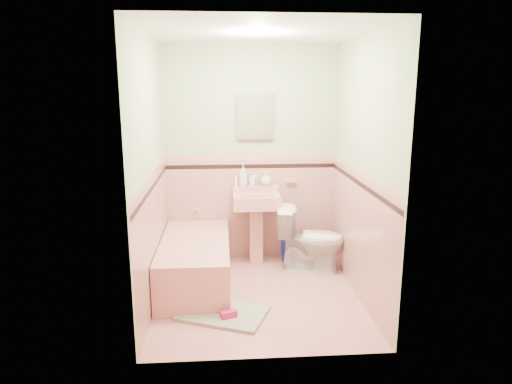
{
  "coord_description": "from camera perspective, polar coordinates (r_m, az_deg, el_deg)",
  "views": [
    {
      "loc": [
        -0.33,
        -4.26,
        2.03
      ],
      "look_at": [
        0.0,
        0.25,
        1.0
      ],
      "focal_mm": 32.48,
      "sensor_mm": 36.0,
      "label": 1
    }
  ],
  "objects": [
    {
      "name": "wall_left",
      "position": [
        4.38,
        -12.92,
        2.25
      ],
      "size": [
        0.0,
        2.5,
        2.5
      ],
      "primitive_type": "plane",
      "rotation": [
        1.57,
        0.0,
        1.57
      ],
      "color": "#F6E9C8",
      "rests_on": "ground"
    },
    {
      "name": "cap_back",
      "position": [
        5.41,
        -0.65,
        4.22
      ],
      "size": [
        2.0,
        0.0,
        2.0
      ],
      "primitive_type": "plane",
      "rotation": [
        1.57,
        0.0,
        0.0
      ],
      "color": "#D78784",
      "rests_on": "ground"
    },
    {
      "name": "cap_left",
      "position": [
        4.38,
        -12.67,
        1.87
      ],
      "size": [
        0.0,
        2.2,
        2.2
      ],
      "primitive_type": "plane",
      "rotation": [
        1.57,
        0.0,
        1.57
      ],
      "color": "#D78784",
      "rests_on": "ground"
    },
    {
      "name": "ceiling",
      "position": [
        4.3,
        0.26,
        19.11
      ],
      "size": [
        2.2,
        2.2,
        0.0
      ],
      "primitive_type": "plane",
      "rotation": [
        3.14,
        0.0,
        0.0
      ],
      "color": "white",
      "rests_on": "ground"
    },
    {
      "name": "soap_bottle_left",
      "position": [
        5.4,
        -1.59,
        2.09
      ],
      "size": [
        0.11,
        0.11,
        0.26
      ],
      "primitive_type": "imported",
      "rotation": [
        0.0,
        0.0,
        -0.13
      ],
      "color": "#B2B2B2",
      "rests_on": "sink"
    },
    {
      "name": "accent_back",
      "position": [
        5.43,
        -0.65,
        3.17
      ],
      "size": [
        2.0,
        0.0,
        2.0
      ],
      "primitive_type": "plane",
      "rotation": [
        1.57,
        0.0,
        0.0
      ],
      "color": "black",
      "rests_on": "ground"
    },
    {
      "name": "accent_front",
      "position": [
        3.32,
        1.7,
        -3.05
      ],
      "size": [
        2.0,
        0.0,
        2.0
      ],
      "primitive_type": "plane",
      "rotation": [
        -1.57,
        0.0,
        0.0
      ],
      "color": "black",
      "rests_on": "ground"
    },
    {
      "name": "wall_front",
      "position": [
        3.27,
        1.75,
        -0.95
      ],
      "size": [
        2.5,
        0.0,
        2.5
      ],
      "primitive_type": "plane",
      "rotation": [
        -1.57,
        0.0,
        0.0
      ],
      "color": "#F6E9C8",
      "rests_on": "ground"
    },
    {
      "name": "cap_front",
      "position": [
        3.3,
        1.71,
        -1.38
      ],
      "size": [
        2.0,
        0.0,
        2.0
      ],
      "primitive_type": "plane",
      "rotation": [
        -1.57,
        0.0,
        0.0
      ],
      "color": "#D78784",
      "rests_on": "ground"
    },
    {
      "name": "sink_faucet",
      "position": [
        5.38,
        -0.06,
        1.25
      ],
      "size": [
        0.02,
        0.02,
        0.1
      ],
      "primitive_type": "cylinder",
      "color": "silver",
      "rests_on": "sink"
    },
    {
      "name": "tube",
      "position": [
        5.41,
        -2.49,
        1.36
      ],
      "size": [
        0.04,
        0.04,
        0.12
      ],
      "primitive_type": "cylinder",
      "rotation": [
        0.0,
        0.0,
        0.2
      ],
      "color": "white",
      "rests_on": "sink"
    },
    {
      "name": "wainscot_back",
      "position": [
        5.54,
        -0.64,
        -2.12
      ],
      "size": [
        2.0,
        0.0,
        2.0
      ],
      "primitive_type": "plane",
      "rotation": [
        1.57,
        0.0,
        0.0
      ],
      "color": "#D99992",
      "rests_on": "ground"
    },
    {
      "name": "soap_bottle_right",
      "position": [
        5.43,
        1.22,
        1.66
      ],
      "size": [
        0.17,
        0.17,
        0.17
      ],
      "primitive_type": "imported",
      "rotation": [
        0.0,
        0.0,
        0.34
      ],
      "color": "#B2B2B2",
      "rests_on": "sink"
    },
    {
      "name": "bath_mat",
      "position": [
        4.37,
        -4.09,
        -14.65
      ],
      "size": [
        0.9,
        0.76,
        0.03
      ],
      "primitive_type": "cube",
      "rotation": [
        0.0,
        0.0,
        -0.39
      ],
      "color": "#97A489",
      "rests_on": "floor"
    },
    {
      "name": "accent_right",
      "position": [
        4.55,
        12.67,
        0.98
      ],
      "size": [
        0.0,
        2.2,
        2.2
      ],
      "primitive_type": "plane",
      "rotation": [
        1.57,
        0.0,
        -1.57
      ],
      "color": "black",
      "rests_on": "ground"
    },
    {
      "name": "wall_back",
      "position": [
        5.43,
        -0.67,
        4.56
      ],
      "size": [
        2.5,
        0.0,
        2.5
      ],
      "primitive_type": "plane",
      "rotation": [
        1.57,
        0.0,
        0.0
      ],
      "color": "#F6E9C8",
      "rests_on": "ground"
    },
    {
      "name": "tub_faucet",
      "position": [
        5.5,
        -7.19,
        -2.03
      ],
      "size": [
        0.04,
        0.12,
        0.04
      ],
      "primitive_type": "cylinder",
      "rotation": [
        1.57,
        0.0,
        0.0
      ],
      "color": "silver",
      "rests_on": "wall_back"
    },
    {
      "name": "accent_left",
      "position": [
        4.4,
        -12.61,
        0.6
      ],
      "size": [
        0.0,
        2.2,
        2.2
      ],
      "primitive_type": "plane",
      "rotation": [
        1.57,
        0.0,
        1.57
      ],
      "color": "black",
      "rests_on": "ground"
    },
    {
      "name": "medicine_cabinet",
      "position": [
        5.35,
        -0.12,
        9.29
      ],
      "size": [
        0.35,
        0.04,
        0.44
      ],
      "primitive_type": "cube",
      "color": "white",
      "rests_on": "wall_back"
    },
    {
      "name": "wainscot_right",
      "position": [
        4.68,
        12.43,
        -5.26
      ],
      "size": [
        0.0,
        2.2,
        2.2
      ],
      "primitive_type": "plane",
      "rotation": [
        1.57,
        0.0,
        -1.57
      ],
      "color": "#D99992",
      "rests_on": "ground"
    },
    {
      "name": "wainscot_front",
      "position": [
        3.49,
        1.65,
        -11.31
      ],
      "size": [
        2.0,
        0.0,
        2.0
      ],
      "primitive_type": "plane",
      "rotation": [
        -1.57,
        0.0,
        0.0
      ],
      "color": "#D99992",
      "rests_on": "ground"
    },
    {
      "name": "soap_dish",
      "position": [
        5.49,
        4.28,
        1.44
      ],
      "size": [
        0.12,
        0.07,
        0.04
      ],
      "primitive_type": "cube",
      "color": "tan",
      "rests_on": "wall_back"
    },
    {
      "name": "cap_right",
      "position": [
        4.53,
        12.73,
        2.22
      ],
      "size": [
        0.0,
        2.2,
        2.2
      ],
      "primitive_type": "plane",
      "rotation": [
        1.57,
        0.0,
        -1.57
      ],
      "color": "#D78784",
      "rests_on": "ground"
    },
    {
      "name": "shoe",
      "position": [
        4.25,
        -3.39,
        -14.77
      ],
      "size": [
        0.16,
        0.12,
        0.06
      ],
      "primitive_type": "cube",
      "rotation": [
        0.0,
        0.0,
        0.36
      ],
      "color": "#BF1E59",
      "rests_on": "bath_mat"
    },
    {
      "name": "bucket",
      "position": [
        5.55,
        4.43,
        -7.13
      ],
      "size": [
        0.31,
        0.31,
        0.28
      ],
      "primitive_type": null,
      "rotation": [
        0.0,
        0.0,
        -0.13
      ],
      "color": "navy",
      "rests_on": "floor"
    },
    {
      "name": "soap_bottle_mid",
      "position": [
        5.41,
        -0.29,
        1.65
      ],
      "size": [
        0.1,
        0.1,
        0.17
      ],
      "primitive_type": "imported",
      "rotation": [
        0.0,
        0.0,
        -0.37
      ],
      "color": "#B2B2B2",
      "rests_on": "sink"
    },
    {
      "name": "wainscot_left",
      "position": [
        4.54,
        -12.36,
        -5.83
      ],
      "size": [
        0.0,
        2.2,
        2.2
      ],
      "primitive_type": "plane",
      "rotation": [
        1.57,
        0.0,
        1.57
      ],
      "color": "#D99992",
      "rests_on": "ground"
    },
    {
      "name": "toilet",
      "position": [
        5.24,
        6.8,
        -5.81
      ],
      "size": [
        0.79,
        0.57,
        0.73
      ],
      "primitive_type": "imported",
      "rotation": [
        0.0,
        0.0,
        1.32
      ],
      "color": "white",
      "rests_on": "floor"
    },
    {
      "name": "sink",
      "position": [
        5.38,
        0.05,
        -4.59
      ],
      "size": [
        0.53,
        0.48,
        0.84
      ],
      "primitive_type": null,
      "color": "tan",
      "rests_on": "floor"
    },
    {
      "name": "floor",
      "position": [
        4.73,
        0.23,
        -12.58
      ],
      "size": [
        2.2,
        2.2,
        0.0
      ],
      "primitive_type": "plane",
      "color": "#D7948C",
      "rests_on": "ground"
    },
    {
      "name": "bathtub",
      "position": [
        4.94,
        -7.46,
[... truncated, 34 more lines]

